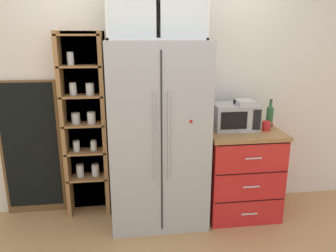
% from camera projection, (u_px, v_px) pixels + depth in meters
% --- Properties ---
extents(ground_plane, '(10.65, 10.65, 0.00)m').
position_uv_depth(ground_plane, '(159.00, 218.00, 3.35)').
color(ground_plane, tan).
extents(wall_back_cream, '(4.95, 0.10, 2.55)m').
position_uv_depth(wall_back_cream, '(154.00, 90.00, 3.39)').
color(wall_back_cream, silver).
rests_on(wall_back_cream, ground).
extents(refrigerator, '(0.92, 0.67, 1.79)m').
position_uv_depth(refrigerator, '(158.00, 135.00, 3.14)').
color(refrigerator, '#ADAFB5').
rests_on(refrigerator, ground).
extents(pantry_shelf_column, '(0.47, 0.25, 1.87)m').
position_uv_depth(pantry_shelf_column, '(85.00, 124.00, 3.28)').
color(pantry_shelf_column, brown).
rests_on(pantry_shelf_column, ground).
extents(counter_cabinet, '(0.75, 0.65, 0.91)m').
position_uv_depth(counter_cabinet, '(240.00, 171.00, 3.38)').
color(counter_cabinet, red).
rests_on(counter_cabinet, ground).
extents(microwave, '(0.44, 0.33, 0.26)m').
position_uv_depth(microwave, '(235.00, 116.00, 3.26)').
color(microwave, '#ADAFB5').
rests_on(microwave, counter_cabinet).
extents(coffee_maker, '(0.17, 0.20, 0.31)m').
position_uv_depth(coffee_maker, '(243.00, 115.00, 3.22)').
color(coffee_maker, '#B7B7BC').
rests_on(coffee_maker, counter_cabinet).
extents(mug_red, '(0.11, 0.08, 0.10)m').
position_uv_depth(mug_red, '(266.00, 126.00, 3.22)').
color(mug_red, red).
rests_on(mug_red, counter_cabinet).
extents(bottle_green, '(0.07, 0.07, 0.29)m').
position_uv_depth(bottle_green, '(270.00, 115.00, 3.34)').
color(bottle_green, '#285B33').
rests_on(bottle_green, counter_cabinet).
extents(bottle_clear, '(0.06, 0.06, 0.28)m').
position_uv_depth(bottle_clear, '(242.00, 117.00, 3.27)').
color(bottle_clear, silver).
rests_on(bottle_clear, counter_cabinet).
extents(upper_cabinet, '(0.88, 0.32, 0.67)m').
position_uv_depth(upper_cabinet, '(156.00, 1.00, 2.86)').
color(upper_cabinet, silver).
rests_on(upper_cabinet, refrigerator).
extents(chalkboard_menu, '(0.60, 0.04, 1.41)m').
position_uv_depth(chalkboard_menu, '(31.00, 149.00, 3.31)').
color(chalkboard_menu, brown).
rests_on(chalkboard_menu, ground).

